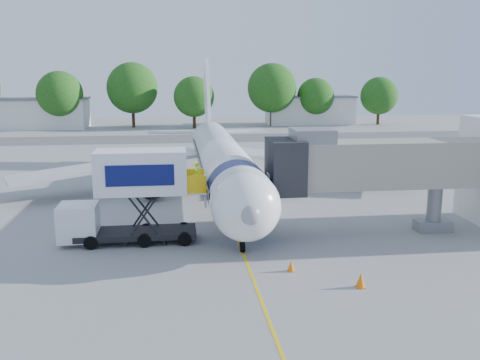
{
  "coord_description": "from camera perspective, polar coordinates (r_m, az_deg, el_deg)",
  "views": [
    {
      "loc": [
        -3.62,
        -37.85,
        9.98
      ],
      "look_at": [
        0.41,
        -5.04,
        3.2
      ],
      "focal_mm": 40.0,
      "sensor_mm": 36.0,
      "label": 1
    }
  ],
  "objects": [
    {
      "name": "ground",
      "position": [
        39.32,
        -1.49,
        -3.12
      ],
      "size": [
        160.0,
        160.0,
        0.0
      ],
      "primitive_type": "plane",
      "color": "#9C9C99",
      "rests_on": "ground"
    },
    {
      "name": "outbuilding_right",
      "position": [
        103.35,
        7.43,
        7.44
      ],
      "size": [
        16.4,
        7.4,
        5.3
      ],
      "color": "silver",
      "rests_on": "ground"
    },
    {
      "name": "ground_tug",
      "position": [
        23.8,
        8.62,
        -11.23
      ],
      "size": [
        4.04,
        2.4,
        1.53
      ],
      "rotation": [
        0.0,
        0.0,
        -0.12
      ],
      "color": "white",
      "rests_on": "ground"
    },
    {
      "name": "jet_bridge",
      "position": [
        33.45,
        13.43,
        1.57
      ],
      "size": [
        13.9,
        3.2,
        6.6
      ],
      "color": "gray",
      "rests_on": "ground"
    },
    {
      "name": "tree_c",
      "position": [
        97.89,
        -11.42,
        9.6
      ],
      "size": [
        8.99,
        8.99,
        11.47
      ],
      "color": "#382314",
      "rests_on": "ground"
    },
    {
      "name": "aircraft",
      "position": [
        42.71,
        -2.05,
        2.11
      ],
      "size": [
        34.17,
        37.73,
        11.35
      ],
      "color": "white",
      "rests_on": "ground"
    },
    {
      "name": "tree_b",
      "position": [
        97.2,
        -18.67,
        8.67
      ],
      "size": [
        7.81,
        7.81,
        9.96
      ],
      "color": "#382314",
      "rests_on": "ground"
    },
    {
      "name": "taxiway_strip",
      "position": [
        80.56,
        -4.39,
        4.44
      ],
      "size": [
        120.0,
        10.0,
        0.01
      ],
      "primitive_type": "cube",
      "color": "#59595B",
      "rests_on": "ground"
    },
    {
      "name": "tree_e",
      "position": [
        98.43,
        3.42,
        9.78
      ],
      "size": [
        8.91,
        8.91,
        11.35
      ],
      "color": "#382314",
      "rests_on": "ground"
    },
    {
      "name": "guidance_line",
      "position": [
        39.31,
        -1.49,
        -3.11
      ],
      "size": [
        0.15,
        70.0,
        0.01
      ],
      "primitive_type": "cube",
      "color": "yellow",
      "rests_on": "ground"
    },
    {
      "name": "outbuilding_left",
      "position": [
        101.11,
        -21.09,
        6.67
      ],
      "size": [
        18.4,
        8.4,
        5.3
      ],
      "color": "silver",
      "rests_on": "ground"
    },
    {
      "name": "safety_cone_a",
      "position": [
        26.04,
        12.75,
        -10.4
      ],
      "size": [
        0.47,
        0.47,
        0.75
      ],
      "color": "orange",
      "rests_on": "ground"
    },
    {
      "name": "catering_hiloader",
      "position": [
        31.8,
        -11.61,
        -1.78
      ],
      "size": [
        8.5,
        2.44,
        5.5
      ],
      "color": "black",
      "rests_on": "ground"
    },
    {
      "name": "tree_d",
      "position": [
        94.91,
        -4.94,
        8.84
      ],
      "size": [
        7.1,
        7.1,
        9.05
      ],
      "color": "#382314",
      "rests_on": "ground"
    },
    {
      "name": "tree_g",
      "position": [
        104.19,
        14.62,
        8.69
      ],
      "size": [
        6.95,
        6.95,
        8.86
      ],
      "color": "#382314",
      "rests_on": "ground"
    },
    {
      "name": "tree_f",
      "position": [
        100.95,
        8.06,
        8.81
      ],
      "size": [
        6.82,
        6.82,
        8.69
      ],
      "color": "#382314",
      "rests_on": "ground"
    },
    {
      "name": "safety_cone_b",
      "position": [
        27.49,
        5.48,
        -9.1
      ],
      "size": [
        0.38,
        0.38,
        0.61
      ],
      "color": "orange",
      "rests_on": "ground"
    }
  ]
}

